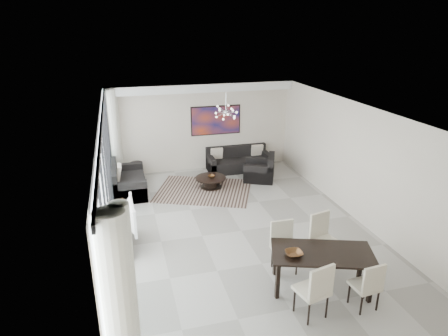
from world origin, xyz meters
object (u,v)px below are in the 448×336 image
object	(u,v)px
tv_console	(122,236)
television	(128,215)
sofa_main	(238,162)
coffee_table	(211,182)
dining_table	(322,256)

from	to	relation	value
tv_console	television	bearing A→B (deg)	-22.79
sofa_main	television	xyz separation A→B (m)	(-3.78, -4.05, 0.50)
sofa_main	television	distance (m)	5.56
sofa_main	television	size ratio (longest dim) A/B	1.93
tv_console	television	distance (m)	0.56
coffee_table	television	size ratio (longest dim) A/B	0.85
coffee_table	tv_console	world-z (taller)	tv_console
sofa_main	dining_table	size ratio (longest dim) A/B	1.03
coffee_table	television	xyz separation A→B (m)	(-2.51, -2.78, 0.57)
coffee_table	dining_table	distance (m)	5.34
tv_console	dining_table	size ratio (longest dim) A/B	0.69
coffee_table	dining_table	bearing A→B (deg)	-80.65
coffee_table	sofa_main	world-z (taller)	sofa_main
coffee_table	dining_table	world-z (taller)	dining_table
tv_console	dining_table	xyz separation A→B (m)	(3.54, -2.54, 0.46)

